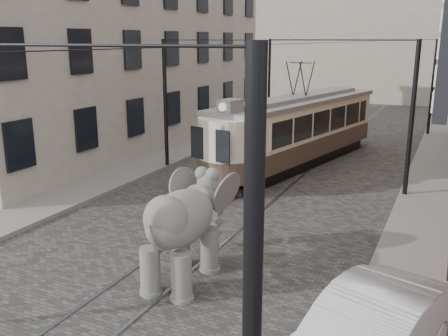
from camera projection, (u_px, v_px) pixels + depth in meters
The scene contains 9 objects.
ground at pixel (218, 228), 16.24m from camera, with size 120.00×120.00×0.00m, color #494744.
tram_rails at pixel (218, 227), 16.23m from camera, with size 1.54×80.00×0.02m, color slate, non-canonical shape.
sidewalk_right at pixel (412, 259), 13.75m from camera, with size 2.00×60.00×0.15m, color slate.
sidewalk_left at pixel (65, 199), 18.89m from camera, with size 2.00×60.00×0.15m, color slate.
stucco_building at pixel (120, 57), 28.25m from camera, with size 7.00×24.00×10.00m, color gray.
distant_block at pixel (392, 28), 49.49m from camera, with size 28.00×10.00×14.00m, color gray.
catenary at pixel (267, 116), 19.94m from camera, with size 11.00×30.20×6.00m, color black, non-canonical shape.
tram at pixel (299, 114), 23.86m from camera, with size 2.58×12.50×4.96m, color beige, non-canonical shape.
elephant at pixel (181, 233), 12.34m from camera, with size 2.37×4.31×2.64m, color #5F5C58, non-canonical shape.
Camera 1 is at (6.65, -13.68, 6.01)m, focal length 39.74 mm.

